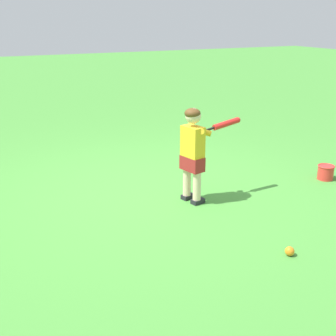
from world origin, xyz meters
name	(u,v)px	position (x,y,z in m)	size (l,w,h in m)	color
ground_plane	(149,190)	(0.00, 0.00, 0.00)	(40.00, 40.00, 0.00)	#479338
child_batter	(195,146)	(-0.52, -0.33, 0.65)	(0.32, 0.78, 1.08)	#232328
play_ball_far_right	(196,160)	(0.65, -1.03, 0.05)	(0.10, 0.10, 0.10)	purple
play_ball_by_bucket	(290,251)	(-1.95, -0.50, 0.04)	(0.08, 0.08, 0.08)	orange
toy_bucket	(326,172)	(-0.66, -2.21, 0.10)	(0.22, 0.22, 0.19)	red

